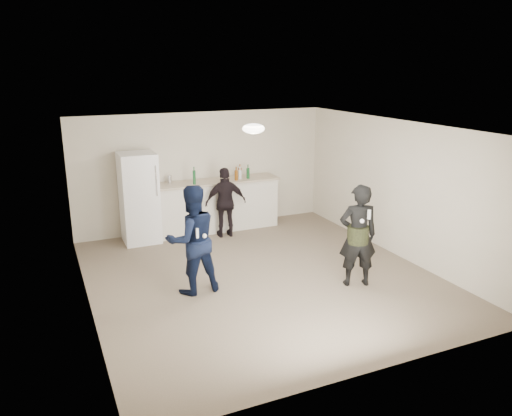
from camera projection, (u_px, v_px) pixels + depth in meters
name	position (u px, v px, depth m)	size (l,w,h in m)	color
floor	(261.00, 276.00, 8.40)	(6.00, 6.00, 0.00)	#6B5B4C
ceiling	(261.00, 127.00, 7.71)	(6.00, 6.00, 0.00)	silver
wall_back	(203.00, 171.00, 10.69)	(6.00, 6.00, 0.00)	beige
wall_front	(375.00, 273.00, 5.42)	(6.00, 6.00, 0.00)	beige
wall_left	(83.00, 227.00, 6.98)	(6.00, 6.00, 0.00)	beige
wall_right	(397.00, 189.00, 9.13)	(6.00, 6.00, 0.00)	beige
counter	(217.00, 206.00, 10.68)	(2.60, 0.56, 1.05)	silver
counter_top	(217.00, 181.00, 10.53)	(2.68, 0.64, 0.04)	#BCA892
fridge	(139.00, 198.00, 9.87)	(0.70, 0.70, 1.80)	white
fridge_handle	(156.00, 181.00, 9.54)	(0.02, 0.02, 0.60)	white
ceiling_dome	(253.00, 129.00, 7.99)	(0.36, 0.36, 0.16)	white
shaker	(170.00, 179.00, 10.24)	(0.08, 0.08, 0.17)	silver
man	(192.00, 240.00, 7.63)	(0.83, 0.65, 1.71)	#101D45
woman	(358.00, 236.00, 7.89)	(0.61, 0.40, 1.67)	black
camo_shorts	(358.00, 235.00, 7.88)	(0.34, 0.34, 0.28)	#2B3317
spectator	(226.00, 202.00, 10.21)	(0.85, 0.35, 1.45)	black
remote_man	(197.00, 233.00, 7.33)	(0.04, 0.04, 0.15)	white
nunchuk_man	(205.00, 236.00, 7.42)	(0.07, 0.07, 0.07)	white
remote_woman	(369.00, 215.00, 7.55)	(0.04, 0.04, 0.15)	white
nunchuk_woman	(362.00, 221.00, 7.57)	(0.07, 0.07, 0.07)	white
bottle_cluster	(232.00, 175.00, 10.54)	(1.28, 0.30, 0.28)	#165024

